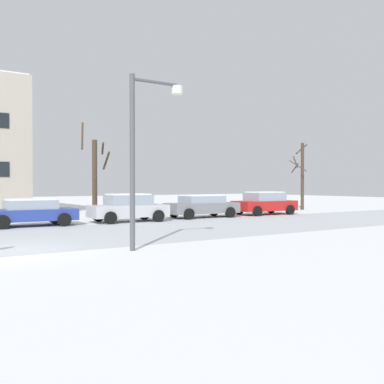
% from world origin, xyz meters
% --- Properties ---
extents(ground_plane, '(120.00, 120.00, 0.00)m').
position_xyz_m(ground_plane, '(0.00, 0.00, 0.00)').
color(ground_plane, white).
extents(street_lamp, '(1.84, 0.36, 5.32)m').
position_xyz_m(street_lamp, '(3.37, -1.83, 3.29)').
color(street_lamp, '#4C4F54').
rests_on(street_lamp, ground).
extents(parked_car_blue, '(4.28, 2.27, 1.32)m').
position_xyz_m(parked_car_blue, '(2.34, 8.04, 0.69)').
color(parked_car_blue, '#283D93').
rests_on(parked_car_blue, ground).
extents(parked_car_silver, '(4.20, 2.13, 1.50)m').
position_xyz_m(parked_car_silver, '(7.34, 7.72, 0.76)').
color(parked_car_silver, silver).
rests_on(parked_car_silver, ground).
extents(parked_car_gray, '(4.52, 2.14, 1.38)m').
position_xyz_m(parked_car_gray, '(12.33, 8.03, 0.71)').
color(parked_car_gray, slate).
rests_on(parked_car_gray, ground).
extents(parked_car_red, '(4.33, 2.24, 1.52)m').
position_xyz_m(parked_car_red, '(17.33, 7.97, 0.77)').
color(parked_car_red, red).
rests_on(parked_car_red, ground).
extents(tree_far_mid, '(1.80, 1.77, 5.67)m').
position_xyz_m(tree_far_mid, '(6.57, 10.62, 2.56)').
color(tree_far_mid, '#423326').
rests_on(tree_far_mid, ground).
extents(tree_far_left, '(1.60, 1.78, 5.27)m').
position_xyz_m(tree_far_left, '(23.68, 10.62, 2.79)').
color(tree_far_left, '#423326').
rests_on(tree_far_left, ground).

